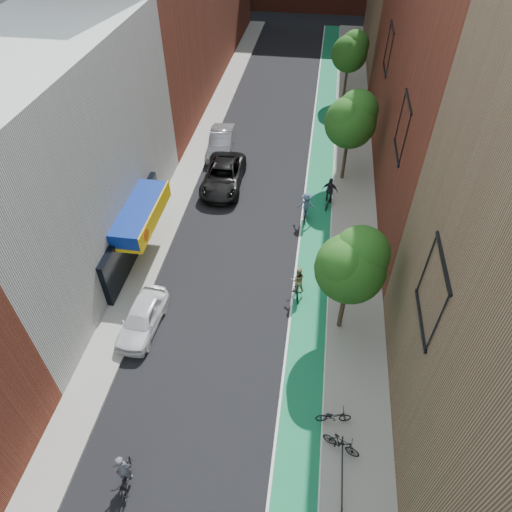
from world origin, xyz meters
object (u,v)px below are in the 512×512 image
at_px(parked_car_white, 142,318).
at_px(cyclist_lane_far, 306,208).
at_px(cyclist_lead, 125,475).
at_px(cyclist_lane_mid, 329,195).
at_px(parked_car_silver, 221,142).
at_px(parked_car_black, 223,176).
at_px(cyclist_lane_near, 297,285).

bearing_deg(parked_car_white, cyclist_lane_far, 55.71).
bearing_deg(cyclist_lead, cyclist_lane_mid, -123.42).
relative_size(parked_car_white, parked_car_silver, 0.84).
bearing_deg(cyclist_lane_mid, cyclist_lead, 83.15).
bearing_deg(cyclist_lead, cyclist_lane_far, -121.07).
distance_m(parked_car_white, parked_car_black, 13.51).
xyz_separation_m(cyclist_lane_mid, cyclist_lane_far, (-1.50, -1.79, 0.09)).
height_order(parked_car_silver, cyclist_lead, cyclist_lead).
bearing_deg(cyclist_lane_far, cyclist_lane_near, 90.12).
height_order(parked_car_black, cyclist_lane_near, cyclist_lane_near).
relative_size(cyclist_lane_near, cyclist_lane_mid, 0.91).
xyz_separation_m(parked_car_white, cyclist_lane_mid, (9.30, 12.08, 0.17)).
distance_m(parked_car_black, cyclist_lead, 21.10).
relative_size(cyclist_lead, cyclist_lane_near, 1.06).
distance_m(parked_car_silver, cyclist_lane_near, 16.44).
bearing_deg(parked_car_silver, parked_car_black, -81.57).
distance_m(parked_car_white, cyclist_lead, 7.92).
relative_size(parked_car_silver, cyclist_lane_near, 2.53).
distance_m(cyclist_lead, cyclist_lane_near, 12.62).
bearing_deg(cyclist_lane_far, cyclist_lane_mid, -129.86).
xyz_separation_m(cyclist_lead, cyclist_lane_near, (5.91, 11.14, 0.12)).
distance_m(parked_car_silver, cyclist_lane_far, 10.75).
distance_m(parked_car_silver, cyclist_lane_mid, 10.71).
distance_m(cyclist_lane_near, cyclist_lane_far, 6.84).
xyz_separation_m(cyclist_lane_near, cyclist_lane_far, (0.00, 6.84, 0.15)).
distance_m(parked_car_white, parked_car_silver, 18.18).
xyz_separation_m(parked_car_silver, cyclist_lane_far, (7.32, -7.88, 0.15)).
distance_m(parked_car_white, cyclist_lane_near, 8.53).
bearing_deg(cyclist_lane_far, parked_car_white, 52.97).
bearing_deg(cyclist_lane_near, cyclist_lane_far, -98.85).
xyz_separation_m(parked_car_silver, cyclist_lane_mid, (8.82, -6.09, 0.06)).
xyz_separation_m(cyclist_lead, cyclist_lane_mid, (7.41, 19.77, 0.18)).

